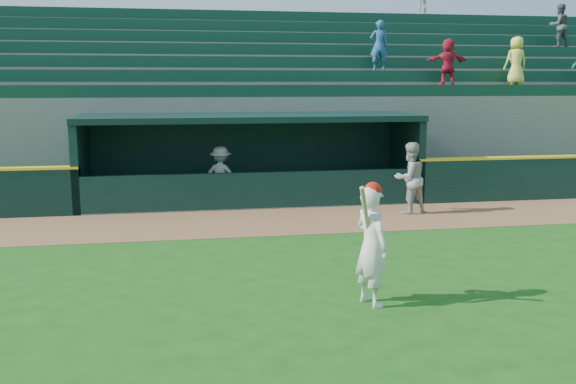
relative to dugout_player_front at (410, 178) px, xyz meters
name	(u,v)px	position (x,y,z in m)	size (l,w,h in m)	color
ground	(304,283)	(-3.84, -5.30, -0.92)	(120.00, 120.00, 0.00)	#1A4B12
warning_track	(265,222)	(-3.84, -0.40, -0.92)	(40.00, 3.00, 0.01)	brown
dugout_player_front	(410,178)	(0.00, 0.00, 0.00)	(0.90, 0.70, 1.84)	#A5A5A0
dugout_player_inside	(221,176)	(-4.71, 1.97, -0.11)	(1.05, 0.60, 1.63)	#A8A8A3
dugout	(249,153)	(-3.84, 2.71, 0.44)	(9.40, 2.80, 2.46)	slate
stands	(235,110)	(-3.80, 7.27, 1.47)	(34.50, 6.25, 7.49)	slate
batter_at_plate	(371,244)	(-3.04, -6.46, 0.03)	(0.65, 0.84, 1.91)	silver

